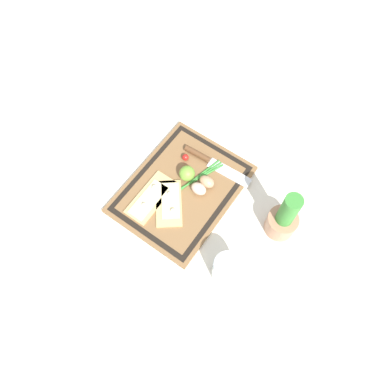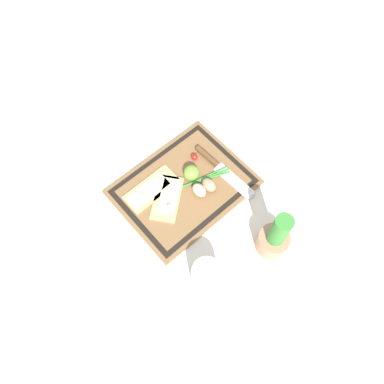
% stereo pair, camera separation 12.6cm
% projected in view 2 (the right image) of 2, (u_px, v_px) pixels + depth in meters
% --- Properties ---
extents(ground_plane, '(6.00, 6.00, 0.00)m').
position_uv_depth(ground_plane, '(184.00, 188.00, 1.31)').
color(ground_plane, silver).
extents(cutting_board, '(0.45, 0.34, 0.02)m').
position_uv_depth(cutting_board, '(184.00, 187.00, 1.30)').
color(cutting_board, brown).
rests_on(cutting_board, ground_plane).
extents(pizza_slice_near, '(0.19, 0.09, 0.02)m').
position_uv_depth(pizza_slice_near, '(151.00, 189.00, 1.28)').
color(pizza_slice_near, tan).
rests_on(pizza_slice_near, cutting_board).
extents(pizza_slice_far, '(0.19, 0.17, 0.02)m').
position_uv_depth(pizza_slice_far, '(168.00, 198.00, 1.26)').
color(pizza_slice_far, tan).
rests_on(pizza_slice_far, cutting_board).
extents(knife, '(0.05, 0.26, 0.02)m').
position_uv_depth(knife, '(215.00, 163.00, 1.32)').
color(knife, silver).
rests_on(knife, cutting_board).
extents(egg_brown, '(0.04, 0.05, 0.04)m').
position_uv_depth(egg_brown, '(209.00, 185.00, 1.27)').
color(egg_brown, tan).
rests_on(egg_brown, cutting_board).
extents(egg_pink, '(0.04, 0.05, 0.04)m').
position_uv_depth(egg_pink, '(199.00, 190.00, 1.26)').
color(egg_pink, beige).
rests_on(egg_pink, cutting_board).
extents(lime, '(0.05, 0.05, 0.05)m').
position_uv_depth(lime, '(192.00, 173.00, 1.28)').
color(lime, '#70A838').
rests_on(lime, cutting_board).
extents(cherry_tomato_red, '(0.02, 0.02, 0.02)m').
position_uv_depth(cherry_tomato_red, '(194.00, 157.00, 1.33)').
color(cherry_tomato_red, red).
rests_on(cherry_tomato_red, cutting_board).
extents(scallion_bunch, '(0.30, 0.12, 0.01)m').
position_uv_depth(scallion_bunch, '(189.00, 184.00, 1.29)').
color(scallion_bunch, '#388433').
rests_on(scallion_bunch, cutting_board).
extents(herb_pot, '(0.10, 0.10, 0.22)m').
position_uv_depth(herb_pot, '(275.00, 238.00, 1.15)').
color(herb_pot, '#AD7A5B').
rests_on(herb_pot, ground_plane).
extents(sauce_jar, '(0.09, 0.09, 0.11)m').
position_uv_depth(sauce_jar, '(206.00, 276.00, 1.13)').
color(sauce_jar, silver).
rests_on(sauce_jar, ground_plane).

